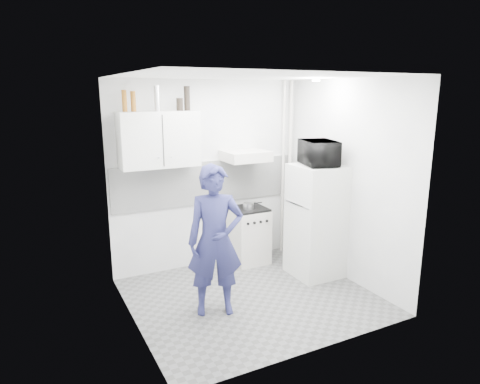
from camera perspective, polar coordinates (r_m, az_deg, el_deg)
name	(u,v)px	position (r m, az deg, el deg)	size (l,w,h in m)	color
floor	(251,297)	(5.36, 1.51, -13.80)	(2.80, 2.80, 0.00)	#5B5B5B
ceiling	(253,76)	(4.78, 1.71, 15.21)	(2.80, 2.80, 0.00)	white
wall_back	(209,175)	(6.01, -4.16, 2.30)	(2.80, 2.80, 0.00)	silver
wall_left	(130,208)	(4.43, -14.49, -2.05)	(2.60, 2.60, 0.00)	silver
wall_right	(347,182)	(5.70, 14.02, 1.35)	(2.60, 2.60, 0.00)	silver
person	(215,241)	(4.71, -3.32, -6.51)	(0.62, 0.40, 1.69)	navy
stove	(249,236)	(6.24, 1.17, -5.87)	(0.49, 0.49, 0.79)	beige
fridge	(316,221)	(5.81, 10.12, -3.81)	(0.62, 0.62, 1.51)	silver
stove_top	(249,209)	(6.12, 1.19, -2.24)	(0.47, 0.47, 0.03)	black
saucepan	(248,206)	(6.05, 1.13, -1.86)	(0.15, 0.15, 0.09)	silver
microwave	(319,153)	(5.61, 10.50, 5.15)	(0.39, 0.58, 0.32)	black
bottle_a	(124,101)	(5.38, -15.16, 11.65)	(0.06, 0.06, 0.26)	brown
bottle_b	(133,101)	(5.41, -14.05, 11.64)	(0.06, 0.06, 0.24)	brown
bottle_d	(157,98)	(5.48, -11.02, 12.17)	(0.07, 0.07, 0.31)	silver
canister_b	(180,104)	(5.57, -8.05, 11.49)	(0.08, 0.08, 0.16)	black
bottle_e	(187,98)	(5.61, -7.08, 12.29)	(0.08, 0.08, 0.31)	black
upper_cabinet	(159,139)	(5.51, -10.76, 6.90)	(1.00, 0.35, 0.70)	silver
range_hood	(246,156)	(5.93, 0.76, 4.83)	(0.60, 0.50, 0.14)	beige
backsplash	(209,182)	(6.02, -4.09, 1.34)	(2.74, 0.03, 0.60)	white
pipe_a	(290,168)	(6.55, 6.63, 3.15)	(0.05, 0.05, 2.60)	beige
pipe_b	(283,169)	(6.49, 5.75, 3.07)	(0.04, 0.04, 2.60)	beige
ceiling_spot_fixture	(316,80)	(5.49, 10.11, 14.43)	(0.10, 0.10, 0.02)	white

